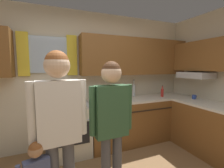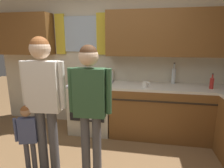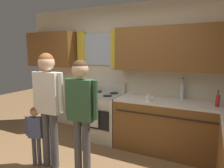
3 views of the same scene
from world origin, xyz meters
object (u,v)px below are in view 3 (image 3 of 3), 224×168
Objects in this scene: bottle_sauce_red at (218,100)px; small_child at (35,129)px; adult_in_plaid at (81,104)px; stove_oven at (103,115)px; mug_ceramic_white at (148,98)px; bottle_tall_clear at (182,91)px; adult_holding_child at (48,97)px.

bottle_sauce_red is 2.73m from small_child.
small_child is (-0.74, -0.12, -0.44)m from adult_in_plaid.
stove_oven is at bearing 178.13° from bottle_sauce_red.
adult_in_plaid reaches higher than mug_ceramic_white.
bottle_sauce_red is 1.99m from adult_in_plaid.
bottle_sauce_red is at bearing 34.63° from adult_in_plaid.
small_child is at bearing -140.00° from bottle_tall_clear.
bottle_tall_clear is 1.80m from adult_in_plaid.
bottle_tall_clear is (-0.54, 0.29, 0.05)m from bottle_sauce_red.
mug_ceramic_white is 0.08× the size of adult_in_plaid.
stove_oven is at bearing 80.67° from adult_holding_child.
bottle_tall_clear reaches higher than stove_oven.
stove_oven is 4.48× the size of bottle_sauce_red.
stove_oven is 1.21× the size of small_child.
bottle_sauce_red reaches higher than stove_oven.
adult_holding_child is at bearing -175.54° from adult_in_plaid.
adult_holding_child reaches higher than bottle_tall_clear.
stove_oven is 1.38m from small_child.
bottle_sauce_red is 0.67× the size of bottle_tall_clear.
bottle_tall_clear is at bearing 8.93° from stove_oven.
bottle_sauce_red is 1.95× the size of mug_ceramic_white.
bottle_sauce_red is 0.15× the size of adult_in_plaid.
bottle_sauce_red is 1.03m from mug_ceramic_white.
adult_in_plaid is (0.54, 0.04, -0.05)m from adult_holding_child.
small_child is at bearing -139.32° from mug_ceramic_white.
stove_oven is 8.76× the size of mug_ceramic_white.
mug_ceramic_white is at bearing -8.98° from stove_oven.
bottle_sauce_red is at bearing 28.31° from adult_holding_child.
adult_in_plaid is at bearing 4.46° from adult_holding_child.
bottle_tall_clear is at bearing 38.01° from mug_ceramic_white.
bottle_tall_clear is at bearing 40.00° from small_child.
mug_ceramic_white is 1.22m from adult_in_plaid.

